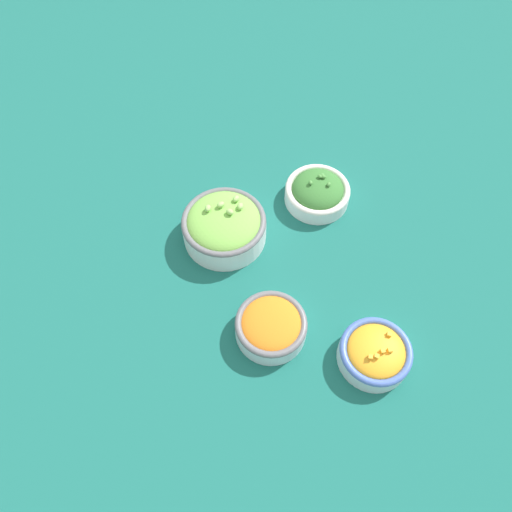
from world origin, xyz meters
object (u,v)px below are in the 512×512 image
Objects in this scene: bowl_carrots at (273,325)px; bowl_broccoli at (317,192)px; bowl_lettuce at (224,225)px; bowl_squash at (375,353)px.

bowl_broccoli reaches higher than bowl_carrots.
bowl_broccoli is at bearing -74.13° from bowl_lettuce.
bowl_squash is at bearing -116.65° from bowl_carrots.
bowl_lettuce reaches higher than bowl_carrots.
bowl_lettuce reaches higher than bowl_squash.
bowl_broccoli is (0.26, -0.14, -0.00)m from bowl_carrots.
bowl_squash is at bearing -178.33° from bowl_broccoli.
bowl_carrots is 1.02× the size of bowl_squash.
bowl_broccoli is at bearing -28.43° from bowl_carrots.
bowl_lettuce is at bearing 13.61° from bowl_carrots.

